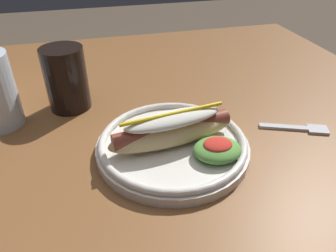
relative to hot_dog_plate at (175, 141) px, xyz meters
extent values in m
cube|color=brown|center=(-0.05, 0.17, -0.04)|extent=(1.18, 0.87, 0.04)
cylinder|color=brown|center=(0.45, 0.52, -0.41)|extent=(0.06, 0.06, 0.70)
cylinder|color=silver|center=(0.00, 0.00, -0.01)|extent=(0.25, 0.25, 0.02)
torus|color=silver|center=(0.00, 0.00, 0.00)|extent=(0.24, 0.24, 0.01)
ellipsoid|color=tan|center=(0.00, 0.00, 0.01)|extent=(0.21, 0.08, 0.04)
cylinder|color=brown|center=(0.00, 0.00, 0.02)|extent=(0.19, 0.05, 0.03)
ellipsoid|color=silver|center=(0.00, 0.00, 0.04)|extent=(0.16, 0.06, 0.02)
cylinder|color=yellow|center=(0.00, 0.00, 0.05)|extent=(0.17, 0.03, 0.01)
ellipsoid|color=#5B9942|center=(0.05, -0.05, 0.01)|extent=(0.07, 0.06, 0.02)
ellipsoid|color=red|center=(0.05, -0.05, 0.02)|extent=(0.04, 0.04, 0.01)
cube|color=silver|center=(0.21, 0.02, -0.02)|extent=(0.08, 0.04, 0.00)
cube|color=silver|center=(0.26, -0.01, -0.02)|extent=(0.04, 0.04, 0.00)
cylinder|color=black|center=(-0.16, 0.19, 0.04)|extent=(0.08, 0.08, 0.12)
camera|label=1|loc=(-0.11, -0.39, 0.30)|focal=34.05mm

